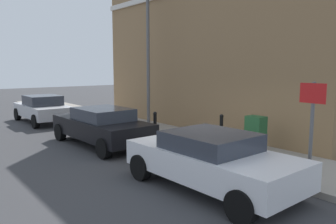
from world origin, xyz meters
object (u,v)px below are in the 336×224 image
car_white (211,159)px  car_silver (42,108)px  lamppost (148,54)px  street_sign (312,118)px  utility_cabinet (255,136)px  bollard_near_cabinet (221,128)px  bollard_far_kerb (155,125)px  car_black (101,125)px

car_white → car_silver: bearing=-1.6°
lamppost → street_sign: bearing=-99.6°
utility_cabinet → street_sign: bearing=-117.4°
bollard_near_cabinet → bollard_far_kerb: bearing=125.9°
car_black → street_sign: (1.60, -6.88, 0.95)m
utility_cabinet → street_sign: size_ratio=0.50×
car_silver → car_black: bearing=-180.0°
car_silver → bollard_far_kerb: car_silver is taller
car_black → car_white: bearing=177.9°
bollard_far_kerb → street_sign: size_ratio=0.45×
bollard_near_cabinet → street_sign: size_ratio=0.45×
car_white → street_sign: bearing=-132.1°
bollard_near_cabinet → lamppost: lamppost is taller
car_black → lamppost: size_ratio=0.79×
car_silver → bollard_near_cabinet: car_silver is taller
bollard_far_kerb → car_white: bearing=-110.5°
utility_cabinet → lamppost: 6.39m
street_sign → lamppost: lamppost is taller
car_black → bollard_near_cabinet: (2.95, -2.99, -0.01)m
street_sign → car_black: bearing=103.1°
car_black → utility_cabinet: bearing=-148.9°
bollard_near_cabinet → car_white: bearing=-140.7°
car_black → utility_cabinet: car_black is taller
car_silver → bollard_near_cabinet: 9.76m
car_silver → bollard_far_kerb: (1.58, -7.38, -0.00)m
bollard_far_kerb → car_silver: bearing=102.1°
lamppost → car_silver: bearing=121.2°
bollard_far_kerb → bollard_near_cabinet: bearing=-54.1°
car_black → lamppost: lamppost is taller
street_sign → car_silver: bearing=97.0°
utility_cabinet → car_silver: bearing=104.9°
bollard_near_cabinet → lamppost: bearing=89.5°
utility_cabinet → lamppost: (0.13, 5.82, 2.62)m
utility_cabinet → street_sign: (-1.25, -2.41, 0.98)m
bollard_near_cabinet → car_silver: bearing=107.7°
bollard_near_cabinet → lamppost: 5.06m
car_silver → lamppost: bearing=-148.9°
car_white → car_black: size_ratio=0.94×
car_black → bollard_near_cabinet: 4.20m
car_white → lamppost: size_ratio=0.74×
bollard_near_cabinet → bollard_far_kerb: 2.36m
car_silver → utility_cabinet: bearing=-165.2°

